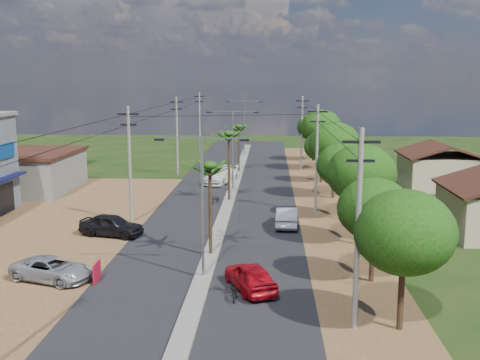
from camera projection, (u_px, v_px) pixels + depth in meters
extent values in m
plane|color=black|center=(203.00, 278.00, 31.41)|extent=(160.00, 160.00, 0.00)
cube|color=black|center=(225.00, 214.00, 46.14)|extent=(12.00, 110.00, 0.04)
cube|color=#605E56|center=(227.00, 205.00, 49.08)|extent=(1.00, 90.00, 0.18)
cube|color=#533B1C|center=(8.00, 235.00, 40.05)|extent=(18.00, 46.00, 0.04)
cube|color=#533B1C|center=(329.00, 216.00, 45.70)|extent=(5.00, 90.00, 0.03)
cube|color=#0E123C|center=(8.00, 178.00, 45.53)|extent=(0.80, 5.40, 0.15)
cube|color=black|center=(5.00, 199.00, 45.87)|extent=(0.10, 3.00, 2.40)
cube|color=navy|center=(2.00, 152.00, 45.17)|extent=(0.12, 4.20, 1.20)
cube|color=#605E56|center=(22.00, 173.00, 55.77)|extent=(10.00, 10.00, 3.60)
cube|color=black|center=(20.00, 153.00, 55.41)|extent=(10.40, 10.40, 0.30)
cube|color=tan|center=(439.00, 171.00, 57.52)|extent=(7.00, 7.00, 3.30)
cylinder|color=black|center=(402.00, 285.00, 24.64)|extent=(0.28, 0.28, 4.20)
ellipsoid|color=black|center=(405.00, 232.00, 24.21)|extent=(4.40, 4.40, 3.74)
cylinder|color=black|center=(372.00, 248.00, 30.58)|extent=(0.28, 0.28, 3.85)
ellipsoid|color=black|center=(374.00, 209.00, 30.18)|extent=(4.00, 4.00, 3.40)
cylinder|color=black|center=(360.00, 212.00, 37.37)|extent=(0.28, 0.28, 4.55)
ellipsoid|color=black|center=(361.00, 173.00, 36.91)|extent=(4.60, 4.60, 3.91)
cylinder|color=black|center=(342.00, 194.00, 44.31)|extent=(0.28, 0.28, 4.06)
ellipsoid|color=black|center=(343.00, 165.00, 43.89)|extent=(4.20, 4.20, 3.57)
cylinder|color=black|center=(334.00, 173.00, 52.10)|extent=(0.28, 0.28, 4.76)
ellipsoid|color=black|center=(334.00, 144.00, 51.61)|extent=(4.80, 4.80, 4.08)
cylinder|color=black|center=(321.00, 166.00, 60.08)|extent=(0.28, 0.28, 3.64)
ellipsoid|color=black|center=(322.00, 147.00, 59.71)|extent=(3.80, 3.80, 3.23)
cylinder|color=black|center=(321.00, 151.00, 67.79)|extent=(0.28, 0.28, 4.90)
ellipsoid|color=black|center=(321.00, 127.00, 67.29)|extent=(5.00, 5.00, 4.25)
cylinder|color=black|center=(313.00, 145.00, 75.72)|extent=(0.28, 0.28, 4.34)
ellipsoid|color=black|center=(313.00, 127.00, 75.28)|extent=(4.40, 4.40, 3.74)
cylinder|color=black|center=(210.00, 211.00, 34.82)|extent=(0.22, 0.22, 5.80)
cylinder|color=black|center=(229.00, 168.00, 50.50)|extent=(0.22, 0.22, 6.20)
cylinder|color=black|center=(239.00, 150.00, 66.29)|extent=(0.22, 0.22, 5.50)
cylinder|color=gray|center=(203.00, 209.00, 30.69)|extent=(0.16, 0.16, 8.00)
cube|color=gray|center=(224.00, 138.00, 29.93)|extent=(2.40, 0.08, 0.08)
cube|color=gray|center=(179.00, 138.00, 30.06)|extent=(2.40, 0.08, 0.08)
cube|color=black|center=(245.00, 140.00, 29.89)|extent=(0.50, 0.18, 0.12)
cube|color=black|center=(159.00, 140.00, 30.14)|extent=(0.50, 0.18, 0.12)
cylinder|color=gray|center=(233.00, 151.00, 55.26)|extent=(0.16, 0.16, 8.00)
cube|color=gray|center=(245.00, 111.00, 54.50)|extent=(2.40, 0.08, 0.08)
cube|color=gray|center=(220.00, 111.00, 54.62)|extent=(2.40, 0.08, 0.08)
cube|color=black|center=(256.00, 112.00, 54.46)|extent=(0.50, 0.18, 0.12)
cube|color=black|center=(209.00, 112.00, 54.70)|extent=(0.50, 0.18, 0.12)
cylinder|color=gray|center=(244.00, 129.00, 79.82)|extent=(0.16, 0.16, 8.00)
cube|color=gray|center=(253.00, 101.00, 79.06)|extent=(2.40, 0.08, 0.08)
cube|color=gray|center=(236.00, 101.00, 79.19)|extent=(2.40, 0.08, 0.08)
cube|color=black|center=(261.00, 102.00, 79.02)|extent=(0.50, 0.18, 0.12)
cube|color=black|center=(228.00, 102.00, 79.26)|extent=(0.50, 0.18, 0.12)
cylinder|color=#605E56|center=(130.00, 165.00, 42.76)|extent=(0.24, 0.24, 9.00)
cube|color=black|center=(128.00, 114.00, 42.07)|extent=(1.60, 0.12, 0.12)
cube|color=black|center=(128.00, 125.00, 42.21)|extent=(1.20, 0.12, 0.12)
cylinder|color=#605E56|center=(177.00, 136.00, 64.38)|extent=(0.24, 0.24, 9.00)
cube|color=black|center=(176.00, 102.00, 63.68)|extent=(1.60, 0.12, 0.12)
cube|color=black|center=(177.00, 109.00, 63.82)|extent=(1.20, 0.12, 0.12)
cylinder|color=#605E56|center=(200.00, 122.00, 85.01)|extent=(0.24, 0.24, 9.00)
cube|color=black|center=(199.00, 96.00, 84.32)|extent=(1.60, 0.12, 0.12)
cube|color=black|center=(199.00, 102.00, 84.46)|extent=(1.20, 0.12, 0.12)
cylinder|color=#605E56|center=(358.00, 231.00, 24.32)|extent=(0.24, 0.24, 9.00)
cube|color=black|center=(361.00, 142.00, 23.62)|extent=(1.60, 0.12, 0.12)
cube|color=black|center=(361.00, 161.00, 23.76)|extent=(1.20, 0.12, 0.12)
cylinder|color=#605E56|center=(317.00, 159.00, 45.93)|extent=(0.24, 0.24, 9.00)
cube|color=black|center=(318.00, 112.00, 45.24)|extent=(1.60, 0.12, 0.12)
cube|color=black|center=(318.00, 122.00, 45.38)|extent=(1.20, 0.12, 0.12)
cylinder|color=#605E56|center=(302.00, 134.00, 67.55)|extent=(0.24, 0.24, 9.00)
cube|color=black|center=(302.00, 101.00, 66.85)|extent=(1.60, 0.12, 0.12)
cube|color=black|center=(302.00, 108.00, 67.00)|extent=(1.20, 0.12, 0.12)
imported|color=#A00811|center=(250.00, 277.00, 29.53)|extent=(3.28, 4.64, 1.47)
imported|color=#94969C|center=(287.00, 217.00, 42.27)|extent=(1.80, 4.61, 1.50)
imported|color=silver|center=(221.00, 176.00, 59.73)|extent=(4.03, 6.04, 1.62)
imported|color=#94969C|center=(52.00, 270.00, 30.92)|extent=(5.06, 3.47, 1.28)
imported|color=black|center=(111.00, 226.00, 39.69)|extent=(4.88, 2.88, 1.56)
imported|color=black|center=(233.00, 291.00, 28.33)|extent=(0.79, 1.80, 0.92)
imported|color=black|center=(215.00, 200.00, 49.98)|extent=(1.09, 1.63, 0.81)
imported|color=black|center=(228.00, 169.00, 66.04)|extent=(0.79, 1.92, 1.12)
cube|color=maroon|center=(97.00, 272.00, 30.75)|extent=(0.14, 1.35, 1.12)
cylinder|color=black|center=(94.00, 281.00, 30.20)|extent=(0.04, 0.04, 0.56)
cylinder|color=black|center=(100.00, 273.00, 31.41)|extent=(0.04, 0.04, 0.56)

